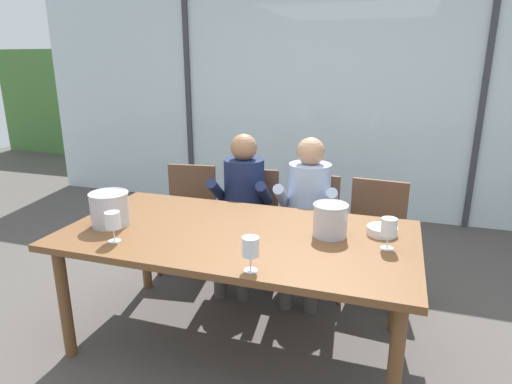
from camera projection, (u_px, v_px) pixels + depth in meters
name	position (u px, v px, depth m)	size (l,w,h in m)	color
ground	(280.00, 273.00, 3.72)	(14.00, 14.00, 0.00)	#4C4742
window_glass_panel	(321.00, 101.00, 4.91)	(7.28, 0.03, 2.60)	silver
window_mullion_left	(189.00, 98.00, 5.37)	(0.06, 0.06, 2.60)	#38383D
window_mullion_right	(482.00, 106.00, 4.40)	(0.06, 0.06, 2.60)	#38383D
hillside_vineyard	(350.00, 106.00, 7.74)	(13.28, 2.40, 1.95)	#477A38
dining_table	(238.00, 243.00, 2.61)	(2.08, 1.08, 0.75)	brown
chair_near_curtain	(189.00, 209.00, 3.76)	(0.50, 0.50, 0.87)	brown
chair_left_of_center	(251.00, 215.00, 3.61)	(0.49, 0.49, 0.87)	brown
chair_center	(309.00, 221.00, 3.47)	(0.49, 0.49, 0.87)	brown
chair_right_of_center	(375.00, 230.00, 3.28)	(0.47, 0.47, 0.87)	brown
person_navy_polo	(242.00, 200.00, 3.43)	(0.49, 0.63, 1.19)	#192347
person_pale_blue_shirt	(307.00, 207.00, 3.28)	(0.48, 0.62, 1.19)	#9EB2D1
ice_bucket_primary	(330.00, 219.00, 2.51)	(0.20, 0.20, 0.19)	#B7B7BC
ice_bucket_secondary	(110.00, 208.00, 2.68)	(0.24, 0.24, 0.21)	#B7B7BC
tasting_bowl	(382.00, 231.00, 2.55)	(0.18, 0.18, 0.05)	silver
wine_glass_by_left_taster	(389.00, 228.00, 2.33)	(0.08, 0.08, 0.17)	silver
wine_glass_near_bucket	(251.00, 248.00, 2.08)	(0.08, 0.08, 0.17)	silver
wine_glass_center_pour	(113.00, 222.00, 2.43)	(0.08, 0.08, 0.17)	silver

